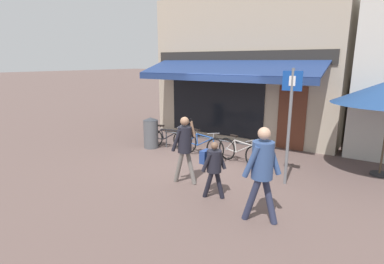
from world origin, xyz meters
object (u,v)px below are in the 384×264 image
(bicycle_black, at_px, (168,138))
(pedestrian_adult, at_px, (185,143))
(bicycle_silver, at_px, (240,152))
(pedestrian_child, at_px, (213,164))
(bicycle_blue, at_px, (201,145))
(pedestrian_second_adult, at_px, (262,166))
(litter_bin, at_px, (151,133))
(parking_sign, at_px, (290,116))

(bicycle_black, relative_size, pedestrian_adult, 0.98)
(bicycle_black, xyz_separation_m, bicycle_silver, (2.68, -0.12, 0.00))
(pedestrian_adult, distance_m, pedestrian_child, 1.02)
(bicycle_black, xyz_separation_m, bicycle_blue, (1.39, -0.12, 0.01))
(bicycle_blue, xyz_separation_m, bicycle_silver, (1.29, -0.00, -0.00))
(bicycle_silver, xyz_separation_m, pedestrian_second_adult, (1.63, -2.69, 0.72))
(bicycle_blue, height_order, litter_bin, litter_bin)
(bicycle_blue, distance_m, pedestrian_second_adult, 4.04)
(bicycle_blue, xyz_separation_m, pedestrian_adult, (0.76, -1.98, 0.64))
(bicycle_silver, height_order, pedestrian_second_adult, pedestrian_second_adult)
(pedestrian_child, relative_size, pedestrian_second_adult, 0.70)
(bicycle_silver, bearing_deg, pedestrian_adult, -86.68)
(bicycle_blue, height_order, pedestrian_second_adult, pedestrian_second_adult)
(bicycle_silver, bearing_deg, parking_sign, -6.81)
(pedestrian_child, bearing_deg, pedestrian_adult, 165.98)
(pedestrian_adult, bearing_deg, bicycle_silver, 82.86)
(bicycle_black, distance_m, bicycle_blue, 1.40)
(pedestrian_adult, height_order, parking_sign, parking_sign)
(pedestrian_child, xyz_separation_m, parking_sign, (1.09, 1.59, 0.89))
(bicycle_black, height_order, pedestrian_adult, pedestrian_adult)
(pedestrian_adult, distance_m, parking_sign, 2.49)
(pedestrian_adult, relative_size, pedestrian_child, 1.31)
(bicycle_silver, distance_m, pedestrian_adult, 2.15)
(pedestrian_second_adult, distance_m, litter_bin, 5.50)
(bicycle_black, bearing_deg, pedestrian_child, -58.00)
(pedestrian_second_adult, xyz_separation_m, litter_bin, (-4.83, 2.57, -0.55))
(pedestrian_adult, bearing_deg, pedestrian_child, -10.79)
(bicycle_blue, bearing_deg, pedestrian_second_adult, -30.47)
(bicycle_blue, xyz_separation_m, parking_sign, (2.79, -0.71, 1.29))
(bicycle_silver, bearing_deg, bicycle_black, -164.19)
(bicycle_silver, xyz_separation_m, pedestrian_adult, (-0.53, -1.98, 0.64))
(bicycle_black, height_order, bicycle_blue, bicycle_blue)
(bicycle_black, bearing_deg, pedestrian_second_adult, -53.15)
(pedestrian_adult, relative_size, parking_sign, 0.60)
(pedestrian_child, distance_m, litter_bin, 4.23)
(pedestrian_adult, bearing_deg, litter_bin, 153.15)
(bicycle_blue, distance_m, pedestrian_child, 2.89)
(bicycle_blue, relative_size, pedestrian_child, 1.42)
(bicycle_silver, bearing_deg, bicycle_blue, -161.76)
(pedestrian_second_adult, bearing_deg, parking_sign, 102.73)
(bicycle_blue, bearing_deg, pedestrian_child, -41.23)
(bicycle_blue, relative_size, pedestrian_adult, 1.09)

